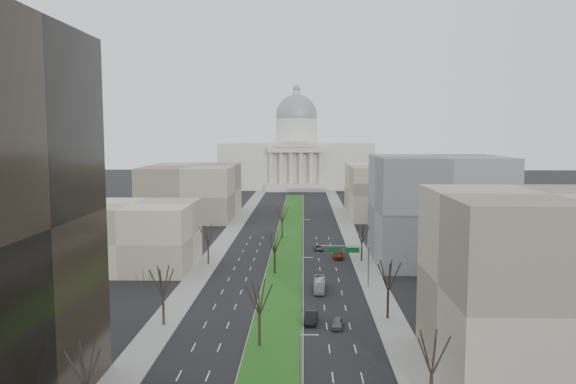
% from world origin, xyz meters
% --- Properties ---
extents(ground, '(600.00, 600.00, 0.00)m').
position_xyz_m(ground, '(0.00, 120.00, 0.00)').
color(ground, black).
rests_on(ground, ground).
extents(median, '(8.00, 222.03, 0.20)m').
position_xyz_m(median, '(0.00, 118.99, 0.10)').
color(median, '#999993').
rests_on(median, ground).
extents(sidewalk_left, '(5.00, 330.00, 0.15)m').
position_xyz_m(sidewalk_left, '(-17.50, 95.00, 0.07)').
color(sidewalk_left, gray).
rests_on(sidewalk_left, ground).
extents(sidewalk_right, '(5.00, 330.00, 0.15)m').
position_xyz_m(sidewalk_right, '(17.50, 95.00, 0.07)').
color(sidewalk_right, gray).
rests_on(sidewalk_right, ground).
extents(capitol, '(80.00, 46.00, 55.00)m').
position_xyz_m(capitol, '(0.00, 269.59, 16.31)').
color(capitol, beige).
rests_on(capitol, ground).
extents(building_beige_left, '(26.00, 22.00, 14.00)m').
position_xyz_m(building_beige_left, '(-33.00, 85.00, 7.00)').
color(building_beige_left, tan).
rests_on(building_beige_left, ground).
extents(building_tan_right, '(26.00, 24.00, 22.00)m').
position_xyz_m(building_tan_right, '(33.00, 32.00, 11.00)').
color(building_tan_right, gray).
rests_on(building_tan_right, ground).
extents(building_grey_right, '(28.00, 26.00, 24.00)m').
position_xyz_m(building_grey_right, '(34.00, 92.00, 12.00)').
color(building_grey_right, slate).
rests_on(building_grey_right, ground).
extents(building_far_left, '(30.00, 40.00, 18.00)m').
position_xyz_m(building_far_left, '(-35.00, 160.00, 9.00)').
color(building_far_left, gray).
rests_on(building_far_left, ground).
extents(building_far_right, '(30.00, 40.00, 18.00)m').
position_xyz_m(building_far_right, '(35.00, 165.00, 9.00)').
color(building_far_right, tan).
rests_on(building_far_right, ground).
extents(tree_left_near, '(5.10, 5.10, 9.18)m').
position_xyz_m(tree_left_near, '(-17.20, 18.00, 6.61)').
color(tree_left_near, black).
rests_on(tree_left_near, ground).
extents(tree_left_mid, '(5.40, 5.40, 9.72)m').
position_xyz_m(tree_left_mid, '(-17.20, 48.00, 7.00)').
color(tree_left_mid, black).
rests_on(tree_left_mid, ground).
extents(tree_left_far, '(5.28, 5.28, 9.50)m').
position_xyz_m(tree_left_far, '(-17.20, 88.00, 6.84)').
color(tree_left_far, black).
rests_on(tree_left_far, ground).
extents(tree_right_near, '(5.16, 5.16, 9.29)m').
position_xyz_m(tree_right_near, '(17.20, 22.00, 6.69)').
color(tree_right_near, black).
rests_on(tree_right_near, ground).
extents(tree_right_mid, '(5.52, 5.52, 9.94)m').
position_xyz_m(tree_right_mid, '(17.20, 52.00, 7.16)').
color(tree_right_mid, black).
rests_on(tree_right_mid, ground).
extents(tree_right_far, '(5.04, 5.04, 9.07)m').
position_xyz_m(tree_right_far, '(17.20, 92.00, 6.53)').
color(tree_right_far, black).
rests_on(tree_right_far, ground).
extents(tree_median_a, '(5.40, 5.40, 9.72)m').
position_xyz_m(tree_median_a, '(-2.00, 40.00, 7.00)').
color(tree_median_a, black).
rests_on(tree_median_a, ground).
extents(tree_median_b, '(5.40, 5.40, 9.72)m').
position_xyz_m(tree_median_b, '(-2.00, 80.00, 7.00)').
color(tree_median_b, black).
rests_on(tree_median_b, ground).
extents(tree_median_c, '(5.40, 5.40, 9.72)m').
position_xyz_m(tree_median_c, '(-2.00, 120.00, 7.00)').
color(tree_median_c, black).
rests_on(tree_median_c, ground).
extents(streetlamp_median_a, '(1.90, 0.20, 9.16)m').
position_xyz_m(streetlamp_median_a, '(3.76, 20.00, 4.81)').
color(streetlamp_median_a, gray).
rests_on(streetlamp_median_a, ground).
extents(streetlamp_median_b, '(1.90, 0.20, 9.16)m').
position_xyz_m(streetlamp_median_b, '(3.76, 55.00, 4.81)').
color(streetlamp_median_b, gray).
rests_on(streetlamp_median_b, ground).
extents(streetlamp_median_c, '(1.90, 0.20, 9.16)m').
position_xyz_m(streetlamp_median_c, '(3.76, 95.00, 4.81)').
color(streetlamp_median_c, gray).
rests_on(streetlamp_median_c, ground).
extents(mast_arm_signs, '(9.12, 0.24, 8.09)m').
position_xyz_m(mast_arm_signs, '(13.49, 70.03, 6.11)').
color(mast_arm_signs, gray).
rests_on(mast_arm_signs, ground).
extents(car_grey_near, '(2.26, 4.33, 1.41)m').
position_xyz_m(car_grey_near, '(9.10, 47.79, 0.70)').
color(car_grey_near, '#55585D').
rests_on(car_grey_near, ground).
extents(car_black, '(2.31, 5.32, 1.70)m').
position_xyz_m(car_black, '(5.20, 49.94, 0.85)').
color(car_black, black).
rests_on(car_black, ground).
extents(car_red, '(2.63, 5.80, 1.65)m').
position_xyz_m(car_red, '(12.00, 94.98, 0.82)').
color(car_red, maroon).
rests_on(car_red, ground).
extents(car_grey_far, '(2.54, 4.68, 1.25)m').
position_xyz_m(car_grey_far, '(7.74, 104.11, 0.62)').
color(car_grey_far, '#4B4C52').
rests_on(car_grey_far, ground).
extents(box_van, '(2.29, 8.18, 2.26)m').
position_xyz_m(box_van, '(6.95, 67.80, 1.13)').
color(box_van, silver).
rests_on(box_van, ground).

